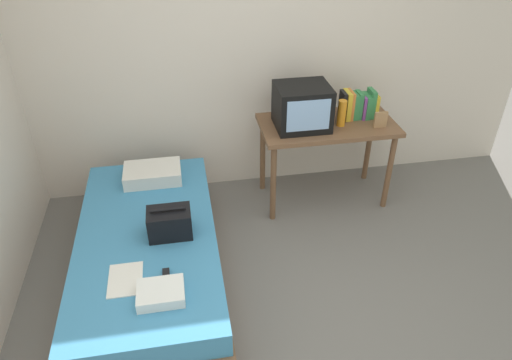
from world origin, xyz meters
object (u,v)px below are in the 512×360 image
object	(u,v)px
magazine	(125,280)
pillow	(153,174)
handbag	(170,223)
tv	(302,107)
water_bottle	(342,113)
bed	(150,257)
folded_towel	(161,293)
picture_frame	(381,120)
desk	(327,133)
remote_dark	(166,278)
book_row	(358,105)

from	to	relation	value
magazine	pillow	bearing A→B (deg)	81.58
handbag	magazine	distance (m)	0.50
tv	water_bottle	xyz separation A→B (m)	(0.33, -0.04, -0.07)
bed	folded_towel	xyz separation A→B (m)	(0.10, -0.62, 0.26)
bed	picture_frame	size ratio (longest dim) A/B	14.49
picture_frame	folded_towel	bearing A→B (deg)	-145.52
desk	remote_dark	world-z (taller)	desk
tv	folded_towel	size ratio (longest dim) A/B	1.57
book_row	magazine	distance (m)	2.40
pillow	bed	bearing A→B (deg)	-94.09
book_row	folded_towel	size ratio (longest dim) A/B	1.16
bed	desk	xyz separation A→B (m)	(1.56, 0.81, 0.45)
bed	magazine	xyz separation A→B (m)	(-0.12, -0.44, 0.23)
pillow	folded_towel	world-z (taller)	pillow
tv	magazine	xyz separation A→B (m)	(-1.43, -1.22, -0.50)
tv	folded_towel	distance (m)	1.92
water_bottle	tv	bearing A→B (deg)	173.53
bed	desk	world-z (taller)	desk
pillow	handbag	size ratio (longest dim) A/B	1.53
water_bottle	pillow	xyz separation A→B (m)	(-1.60, -0.06, -0.39)
remote_dark	bed	bearing A→B (deg)	105.80
water_bottle	picture_frame	distance (m)	0.33
tv	magazine	distance (m)	1.95
book_row	magazine	size ratio (longest dim) A/B	1.12
tv	book_row	world-z (taller)	tv
handbag	remote_dark	distance (m)	0.45
tv	book_row	distance (m)	0.54
folded_towel	tv	bearing A→B (deg)	49.23
water_bottle	folded_towel	xyz separation A→B (m)	(-1.55, -1.37, -0.41)
magazine	remote_dark	distance (m)	0.25
picture_frame	pillow	xyz separation A→B (m)	(-1.91, 0.03, -0.34)
picture_frame	book_row	bearing A→B (deg)	119.26
bed	water_bottle	world-z (taller)	water_bottle
bed	desk	distance (m)	1.81
water_bottle	folded_towel	world-z (taller)	water_bottle
magazine	remote_dark	size ratio (longest dim) A/B	1.86
tv	folded_towel	world-z (taller)	tv
water_bottle	book_row	world-z (taller)	book_row
bed	pillow	world-z (taller)	pillow
tv	magazine	bearing A→B (deg)	-139.53
tv	handbag	bearing A→B (deg)	-144.09
tv	remote_dark	size ratio (longest dim) A/B	2.82
tv	picture_frame	bearing A→B (deg)	-11.35
desk	magazine	distance (m)	2.10
book_row	folded_towel	bearing A→B (deg)	-139.35
handbag	folded_towel	world-z (taller)	handbag
picture_frame	folded_towel	xyz separation A→B (m)	(-1.86, -1.28, -0.36)
bed	magazine	world-z (taller)	magazine
picture_frame	bed	bearing A→B (deg)	-161.49
picture_frame	magazine	xyz separation A→B (m)	(-2.08, -1.09, -0.39)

